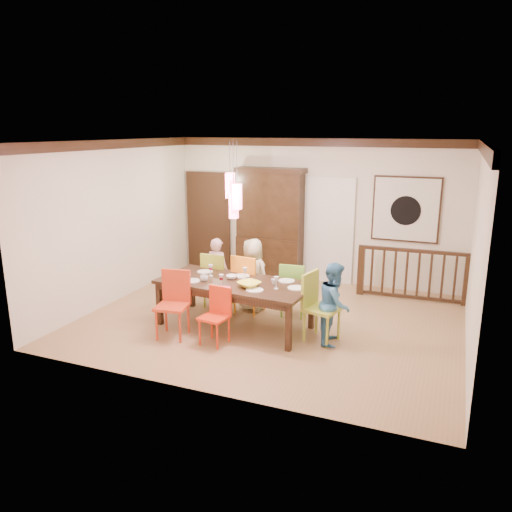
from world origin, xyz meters
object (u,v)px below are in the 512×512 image
at_px(chair_far_left, 218,275).
at_px(person_far_mid, 253,275).
at_px(china_hutch, 270,224).
at_px(person_end_right, 335,303).
at_px(balustrade, 412,273).
at_px(dining_table, 235,286).
at_px(person_far_left, 217,271).
at_px(chair_end_right, 322,303).

xyz_separation_m(chair_far_left, person_far_mid, (0.63, 0.07, 0.07)).
bearing_deg(china_hutch, chair_far_left, -96.23).
bearing_deg(person_end_right, person_far_mid, 57.16).
bearing_deg(balustrade, person_end_right, -112.26).
relative_size(china_hutch, person_end_right, 1.89).
bearing_deg(person_end_right, dining_table, 83.53).
bearing_deg(person_far_mid, balustrade, -134.36).
height_order(dining_table, chair_far_left, chair_far_left).
bearing_deg(person_far_mid, dining_table, 105.39).
bearing_deg(chair_far_left, person_far_mid, -171.21).
bearing_deg(person_far_left, chair_far_left, 128.75).
height_order(china_hutch, person_far_left, china_hutch).
xyz_separation_m(balustrade, person_far_left, (-3.22, -1.57, 0.11)).
bearing_deg(chair_end_right, person_far_mid, 72.77).
bearing_deg(dining_table, chair_far_left, 135.99).
bearing_deg(chair_end_right, china_hutch, 46.89).
distance_m(chair_end_right, china_hutch, 3.41).
bearing_deg(balustrade, person_far_left, -156.36).
height_order(person_far_left, person_end_right, person_end_right).
distance_m(chair_far_left, person_far_mid, 0.64).
relative_size(chair_far_left, person_far_left, 0.82).
bearing_deg(dining_table, balustrade, 48.44).
height_order(chair_far_left, person_far_mid, person_far_mid).
height_order(person_far_left, person_far_mid, person_far_mid).
xyz_separation_m(china_hutch, person_far_left, (-0.28, -1.92, -0.55)).
xyz_separation_m(dining_table, chair_far_left, (-0.66, 0.75, -0.11)).
relative_size(chair_end_right, china_hutch, 0.45).
xyz_separation_m(chair_end_right, china_hutch, (-1.88, 2.79, 0.57)).
distance_m(dining_table, person_far_mid, 0.82).
bearing_deg(balustrade, chair_far_left, -154.51).
xyz_separation_m(chair_end_right, balustrade, (1.06, 2.45, -0.09)).
distance_m(balustrade, person_far_mid, 2.99).
bearing_deg(chair_far_left, person_far_left, -54.03).
bearing_deg(person_far_left, person_end_right, 164.98).
xyz_separation_m(dining_table, person_far_mid, (-0.03, 0.82, -0.04)).
bearing_deg(person_far_mid, person_far_left, 11.29).
bearing_deg(dining_table, person_far_mid, 96.43).
relative_size(chair_far_left, balustrade, 0.50).
distance_m(dining_table, chair_far_left, 1.00).
distance_m(person_far_left, person_far_mid, 0.70).
relative_size(chair_end_right, balustrade, 0.52).
bearing_deg(person_end_right, person_far_left, 63.92).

